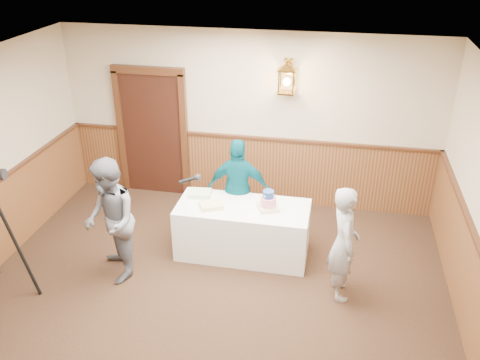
% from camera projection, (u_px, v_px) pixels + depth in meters
% --- Properties ---
extents(ground, '(7.00, 7.00, 0.00)m').
position_uv_depth(ground, '(190.00, 348.00, 5.59)').
color(ground, black).
rests_on(ground, ground).
extents(room_shell, '(6.02, 7.02, 2.81)m').
position_uv_depth(room_shell, '(190.00, 207.00, 5.31)').
color(room_shell, '#C4AF93').
rests_on(room_shell, ground).
extents(display_table, '(1.80, 0.80, 0.75)m').
position_uv_depth(display_table, '(243.00, 230.00, 7.04)').
color(display_table, white).
rests_on(display_table, ground).
extents(tiered_cake, '(0.35, 0.35, 0.27)m').
position_uv_depth(tiered_cake, '(268.00, 202.00, 6.77)').
color(tiered_cake, beige).
rests_on(tiered_cake, display_table).
extents(sheet_cake_yellow, '(0.37, 0.33, 0.06)m').
position_uv_depth(sheet_cake_yellow, '(212.00, 205.00, 6.83)').
color(sheet_cake_yellow, '#E4D188').
rests_on(sheet_cake_yellow, display_table).
extents(sheet_cake_green, '(0.32, 0.27, 0.07)m').
position_uv_depth(sheet_cake_green, '(200.00, 194.00, 7.12)').
color(sheet_cake_green, '#A2E19F').
rests_on(sheet_cake_green, display_table).
extents(interviewer, '(1.55, 1.02, 1.66)m').
position_uv_depth(interviewer, '(110.00, 221.00, 6.38)').
color(interviewer, slate).
rests_on(interviewer, ground).
extents(baker, '(0.46, 0.61, 1.50)m').
position_uv_depth(baker, '(344.00, 243.00, 6.08)').
color(baker, '#98989C').
rests_on(baker, ground).
extents(assistant_p, '(0.91, 0.41, 1.53)m').
position_uv_depth(assistant_p, '(239.00, 189.00, 7.28)').
color(assistant_p, '#074B59').
rests_on(assistant_p, ground).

